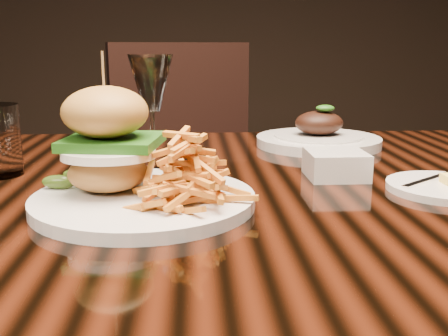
{
  "coord_description": "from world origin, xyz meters",
  "views": [
    {
      "loc": [
        -0.06,
        -0.71,
        0.94
      ],
      "look_at": [
        -0.03,
        -0.15,
        0.81
      ],
      "focal_mm": 42.0,
      "sensor_mm": 36.0,
      "label": 1
    }
  ],
  "objects": [
    {
      "name": "burger_plate",
      "position": [
        -0.13,
        -0.09,
        0.8
      ],
      "size": [
        0.27,
        0.27,
        0.19
      ],
      "rotation": [
        0.0,
        0.0,
        -0.36
      ],
      "color": "silver",
      "rests_on": "dining_table"
    },
    {
      "name": "dining_table",
      "position": [
        0.0,
        0.0,
        0.67
      ],
      "size": [
        1.6,
        0.9,
        0.75
      ],
      "color": "black",
      "rests_on": "ground"
    },
    {
      "name": "ramekin",
      "position": [
        0.15,
        0.03,
        0.77
      ],
      "size": [
        0.1,
        0.1,
        0.04
      ],
      "primitive_type": "cube",
      "rotation": [
        0.0,
        0.0,
        0.22
      ],
      "color": "silver",
      "rests_on": "dining_table"
    },
    {
      "name": "chair_far",
      "position": [
        -0.07,
        0.89,
        0.54
      ],
      "size": [
        0.58,
        0.58,
        0.95
      ],
      "rotation": [
        0.0,
        0.0,
        0.31
      ],
      "color": "black",
      "rests_on": "ground"
    },
    {
      "name": "wine_glass",
      "position": [
        -0.12,
        0.07,
        0.88
      ],
      "size": [
        0.07,
        0.07,
        0.18
      ],
      "color": "white",
      "rests_on": "dining_table"
    },
    {
      "name": "side_saucer",
      "position": [
        0.28,
        -0.05,
        0.76
      ],
      "size": [
        0.15,
        0.15,
        0.02
      ],
      "rotation": [
        0.0,
        0.0,
        0.12
      ],
      "color": "silver",
      "rests_on": "dining_table"
    },
    {
      "name": "far_dish",
      "position": [
        0.18,
        0.28,
        0.77
      ],
      "size": [
        0.24,
        0.24,
        0.08
      ],
      "rotation": [
        0.0,
        0.0,
        -0.38
      ],
      "color": "silver",
      "rests_on": "dining_table"
    }
  ]
}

